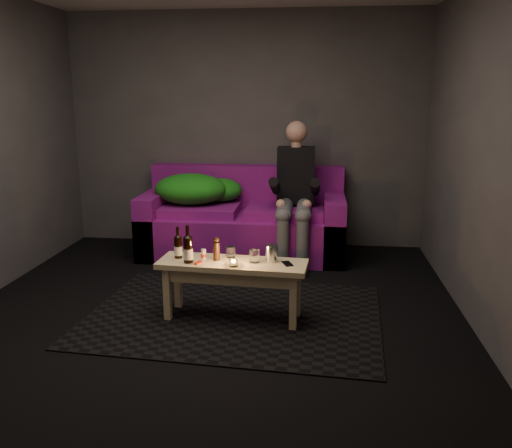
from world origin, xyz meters
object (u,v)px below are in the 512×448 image
(beer_bottle_a, at_px, (178,247))
(steel_cup, at_px, (271,253))
(coffee_table, at_px, (233,272))
(person, at_px, (295,190))
(sofa, at_px, (244,223))
(beer_bottle_b, at_px, (188,249))

(beer_bottle_a, distance_m, steel_cup, 0.73)
(steel_cup, bearing_deg, coffee_table, -172.06)
(person, xyz_separation_m, steel_cup, (-0.11, -1.56, -0.21))
(sofa, distance_m, beer_bottle_a, 1.77)
(coffee_table, xyz_separation_m, beer_bottle_b, (-0.33, -0.06, 0.19))
(person, xyz_separation_m, beer_bottle_b, (-0.74, -1.67, -0.17))
(sofa, xyz_separation_m, person, (0.56, -0.18, 0.41))
(beer_bottle_a, bearing_deg, coffee_table, -5.94)
(beer_bottle_b, bearing_deg, steel_cup, 9.29)
(sofa, xyz_separation_m, steel_cup, (0.45, -1.74, 0.19))
(coffee_table, bearing_deg, beer_bottle_b, -169.51)
(beer_bottle_b, xyz_separation_m, steel_cup, (0.62, 0.10, -0.04))
(coffee_table, relative_size, steel_cup, 9.10)
(person, height_order, steel_cup, person)
(sofa, bearing_deg, beer_bottle_b, -95.57)
(sofa, distance_m, person, 0.71)
(beer_bottle_a, bearing_deg, beer_bottle_b, -45.33)
(coffee_table, distance_m, beer_bottle_a, 0.47)
(person, relative_size, steel_cup, 11.24)
(steel_cup, bearing_deg, beer_bottle_a, 179.70)
(beer_bottle_b, relative_size, steel_cup, 2.26)
(person, relative_size, beer_bottle_b, 4.97)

